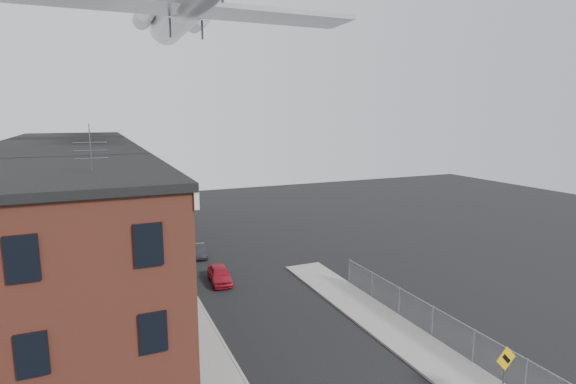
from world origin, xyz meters
The scene contains 18 objects.
sidewalk_left centered at (-5.50, 24.00, 0.06)m, with size 3.00×62.00×0.12m, color gray.
sidewalk_right centered at (5.50, 6.00, 0.06)m, with size 3.00×26.00×0.12m, color gray.
curb_left centered at (-4.05, 24.00, 0.07)m, with size 0.15×62.00×0.14m, color gray.
curb_right centered at (4.05, 6.00, 0.07)m, with size 0.15×26.00×0.14m, color gray.
corner_building centered at (-12.00, 7.00, 5.16)m, with size 10.31×12.30×12.15m.
row_house_a centered at (-11.96, 16.50, 5.13)m, with size 11.98×7.00×10.30m.
row_house_b centered at (-11.96, 23.50, 5.13)m, with size 11.98×7.00×10.30m.
row_house_c centered at (-11.96, 30.50, 5.13)m, with size 11.98×7.00×10.30m.
row_house_d centered at (-11.96, 37.50, 5.13)m, with size 11.98×7.00×10.30m.
row_house_e centered at (-11.96, 44.50, 5.13)m, with size 11.98×7.00×10.30m.
chainlink_fence centered at (7.00, 5.00, 1.00)m, with size 0.06×18.06×1.90m.
warning_sign centered at (5.60, -1.03, 1.88)m, with size 1.10×0.11×2.80m.
utility_pole centered at (-5.60, 18.00, 4.67)m, with size 1.80×0.26×9.00m.
street_tree centered at (-5.27, 27.92, 3.45)m, with size 3.22×3.20×5.20m.
car_near centered at (-1.80, 18.11, 0.65)m, with size 1.52×3.79×1.29m, color #A71526.
car_mid centered at (-1.86, 24.96, 0.55)m, with size 1.16×3.32×1.09m, color black.
car_far centered at (-2.26, 34.02, 0.56)m, with size 1.57×3.85×1.12m, color gray.
airplane centered at (-2.24, 24.68, 21.52)m, with size 26.11×29.81×8.67m.
Camera 1 is at (-9.93, -13.46, 12.48)m, focal length 28.00 mm.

